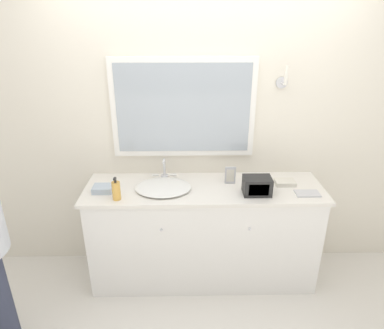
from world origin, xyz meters
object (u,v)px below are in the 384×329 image
Objects in this scene: soap_bottle at (116,190)px; appliance_box at (257,186)px; picture_frame at (230,175)px; sink_basin at (163,187)px.

soap_bottle is 0.86× the size of appliance_box.
soap_bottle reaches higher than appliance_box.
soap_bottle reaches higher than picture_frame.
sink_basin is 2.99× the size of picture_frame.
soap_bottle reaches higher than sink_basin.
sink_basin reaches higher than appliance_box.
picture_frame is (-0.19, 0.18, 0.00)m from appliance_box.
picture_frame is (0.88, 0.25, 0.00)m from soap_bottle.
appliance_box is (1.07, 0.07, -0.00)m from soap_bottle.
sink_basin is 0.55m from picture_frame.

